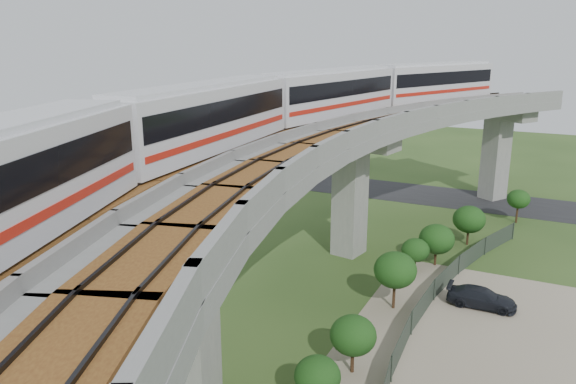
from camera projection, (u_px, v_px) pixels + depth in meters
name	position (u px, v px, depth m)	size (l,w,h in m)	color
ground	(278.00, 305.00, 35.43)	(160.00, 160.00, 0.00)	#2D491D
dirt_lot	(511.00, 378.00, 27.78)	(18.00, 26.00, 0.04)	gray
asphalt_road	(402.00, 192.00, 61.43)	(60.00, 8.00, 0.03)	#232326
viaduct	(338.00, 172.00, 31.41)	(19.58, 73.98, 11.40)	#99968E
metro_train	(302.00, 106.00, 34.28)	(11.85, 61.27, 3.64)	silver
fence	(434.00, 328.00, 31.12)	(3.87, 38.73, 1.50)	#2D382D
tree_0	(519.00, 199.00, 50.68)	(2.01, 2.01, 3.10)	#382314
tree_1	(469.00, 219.00, 45.27)	(2.58, 2.58, 3.26)	#382314
tree_2	(437.00, 239.00, 41.08)	(2.59, 2.59, 3.17)	#382314
tree_3	(416.00, 250.00, 39.98)	(1.99, 1.99, 2.54)	#382314
tree_4	(395.00, 270.00, 34.33)	(2.64, 2.64, 3.71)	#382314
tree_5	(353.00, 335.00, 27.75)	(2.33, 2.33, 3.08)	#382314
tree_6	(317.00, 376.00, 24.53)	(2.07, 2.07, 2.90)	#382314
car_dark	(482.00, 298.00, 35.01)	(1.71, 4.20, 1.22)	black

